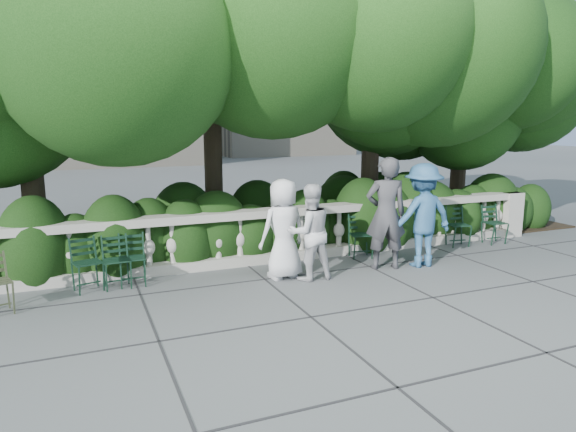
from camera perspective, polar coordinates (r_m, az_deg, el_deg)
name	(u,v)px	position (r m, az deg, el deg)	size (l,w,h in m)	color
ground	(313,290)	(8.04, 2.77, -8.24)	(90.00, 90.00, 0.00)	#484C4F
balustrade	(271,236)	(9.50, -1.86, -2.24)	(12.00, 0.44, 1.00)	#9E998E
shrub_hedge	(251,247)	(10.72, -4.12, -3.46)	(15.00, 2.60, 1.70)	black
tree_canopy	(278,52)	(10.90, -1.16, 17.77)	(15.04, 6.52, 6.78)	#3F3023
chair_a	(92,293)	(8.44, -20.93, -8.01)	(0.44, 0.48, 0.84)	black
chair_b	(120,291)	(8.43, -18.21, -7.87)	(0.44, 0.48, 0.84)	black
chair_c	(134,288)	(8.48, -16.75, -7.67)	(0.44, 0.48, 0.84)	black
chair_d	(363,259)	(9.86, 8.32, -4.78)	(0.44, 0.48, 0.84)	black
chair_e	(461,247)	(11.24, 18.65, -3.34)	(0.44, 0.48, 0.84)	black
chair_f	(498,245)	(11.76, 22.31, -2.98)	(0.44, 0.48, 0.84)	black
chair_weathered	(0,317)	(7.98, -29.36, -9.78)	(0.44, 0.48, 0.84)	black
person_businessman	(283,229)	(8.44, -0.52, -1.46)	(0.81, 0.53, 1.66)	silver
person_woman_grey	(386,214)	(9.12, 10.83, 0.27)	(0.72, 0.47, 1.98)	#3A3A3F
person_casual_man	(310,232)	(8.39, 2.43, -1.81)	(0.77, 0.60, 1.59)	silver
person_older_blue	(422,215)	(9.45, 14.70, 0.07)	(1.20, 0.69, 1.85)	#2D5B87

